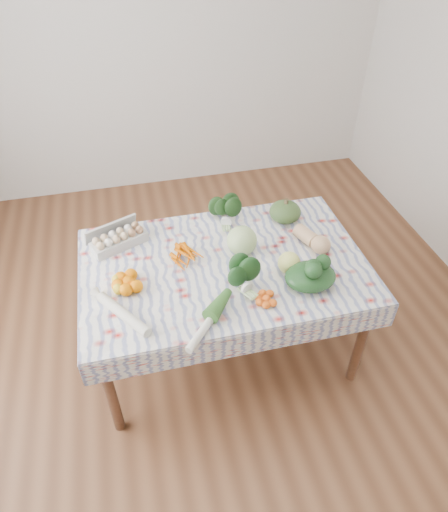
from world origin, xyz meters
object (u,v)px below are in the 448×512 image
Objects in this scene: dining_table at (224,274)px; butternut_squash at (313,238)px; egg_carton at (119,240)px; grapefruit at (289,263)px; cabbage at (242,241)px; kabocha_squash at (285,212)px.

butternut_squash is (0.56, 0.03, 0.14)m from dining_table.
grapefruit is at bearing -49.72° from egg_carton.
dining_table is 0.67m from egg_carton.
cabbage reaches higher than butternut_squash.
cabbage is (0.13, 0.08, 0.17)m from dining_table.
egg_carton is 1.17m from butternut_squash.
kabocha_squash is (0.48, 0.32, 0.15)m from dining_table.
grapefruit is at bearing -106.72° from kabocha_squash.
egg_carton is (-0.58, 0.31, 0.13)m from dining_table.
egg_carton is at bearing 144.28° from butternut_squash.
dining_table is 0.58m from butternut_squash.
grapefruit reaches higher than butternut_squash.
grapefruit is (0.22, -0.22, -0.03)m from cabbage.
egg_carton reaches higher than dining_table.
kabocha_squash reaches higher than egg_carton.
dining_table is 12.45× the size of grapefruit.
butternut_squash is 0.29m from grapefruit.
egg_carton is 1.07m from kabocha_squash.
kabocha_squash is at bearing -22.48° from egg_carton.
grapefruit is (0.34, -0.15, 0.15)m from dining_table.
kabocha_squash reaches higher than butternut_squash.
dining_table is 0.23m from cabbage.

